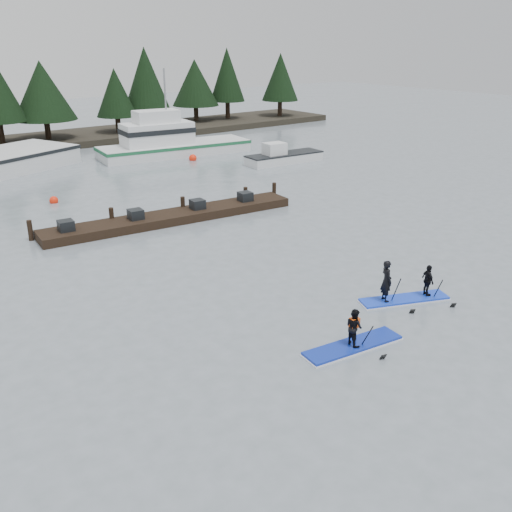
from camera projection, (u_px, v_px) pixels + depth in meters
ground at (370, 341)px, 18.33m from camera, size 160.00×160.00×0.00m
far_shore at (2, 146)px, 49.22m from camera, size 70.00×8.00×0.60m
treeline at (2, 149)px, 49.33m from camera, size 60.00×4.00×8.00m
fishing_boat_medium at (171, 149)px, 46.63m from camera, size 12.66×5.05×7.63m
skiff at (284, 158)px, 43.97m from camera, size 6.34×2.32×0.73m
floating_dock at (172, 217)px, 30.11m from camera, size 13.83×3.18×0.46m
buoy_c at (193, 160)px, 44.97m from camera, size 0.61×0.61×0.61m
buoy_b at (54, 203)px, 33.52m from camera, size 0.50×0.50×0.50m
paddleboard_solo at (353, 336)px, 17.80m from camera, size 3.47×1.31×1.81m
paddleboard_duo at (404, 287)px, 20.90m from camera, size 3.38×2.04×2.16m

